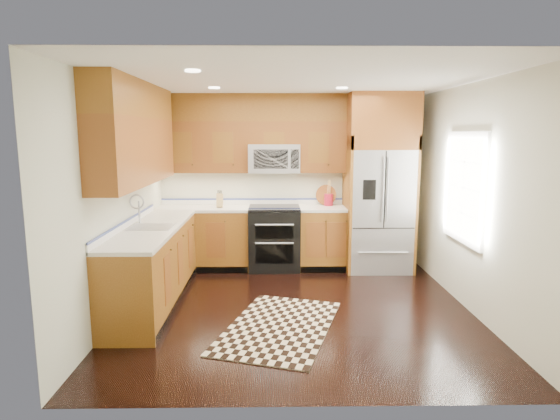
{
  "coord_description": "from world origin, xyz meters",
  "views": [
    {
      "loc": [
        -0.27,
        -5.22,
        2.03
      ],
      "look_at": [
        -0.18,
        0.6,
        1.07
      ],
      "focal_mm": 30.0,
      "sensor_mm": 36.0,
      "label": 1
    }
  ],
  "objects_px": {
    "refrigerator": "(379,183)",
    "utensil_crock": "(329,197)",
    "knife_block": "(220,200)",
    "rug": "(280,326)",
    "range": "(274,238)"
  },
  "relations": [
    {
      "from": "refrigerator",
      "to": "utensil_crock",
      "type": "relative_size",
      "value": 6.84
    },
    {
      "from": "knife_block",
      "to": "rug",
      "type": "bearing_deg",
      "value": -68.86
    },
    {
      "from": "refrigerator",
      "to": "rug",
      "type": "height_order",
      "value": "refrigerator"
    },
    {
      "from": "utensil_crock",
      "to": "range",
      "type": "bearing_deg",
      "value": -169.42
    },
    {
      "from": "range",
      "to": "rug",
      "type": "distance_m",
      "value": 2.25
    },
    {
      "from": "refrigerator",
      "to": "knife_block",
      "type": "relative_size",
      "value": 10.18
    },
    {
      "from": "knife_block",
      "to": "utensil_crock",
      "type": "relative_size",
      "value": 0.67
    },
    {
      "from": "rug",
      "to": "knife_block",
      "type": "bearing_deg",
      "value": 128.25
    },
    {
      "from": "refrigerator",
      "to": "utensil_crock",
      "type": "height_order",
      "value": "refrigerator"
    },
    {
      "from": "refrigerator",
      "to": "rug",
      "type": "distance_m",
      "value": 2.93
    },
    {
      "from": "range",
      "to": "rug",
      "type": "xyz_separation_m",
      "value": [
        0.05,
        -2.2,
        -0.46
      ]
    },
    {
      "from": "refrigerator",
      "to": "utensil_crock",
      "type": "xyz_separation_m",
      "value": [
        -0.72,
        0.19,
        -0.23
      ]
    },
    {
      "from": "knife_block",
      "to": "utensil_crock",
      "type": "xyz_separation_m",
      "value": [
        1.64,
        0.13,
        0.03
      ]
    },
    {
      "from": "range",
      "to": "rug",
      "type": "bearing_deg",
      "value": -88.8
    },
    {
      "from": "rug",
      "to": "knife_block",
      "type": "distance_m",
      "value": 2.6
    }
  ]
}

